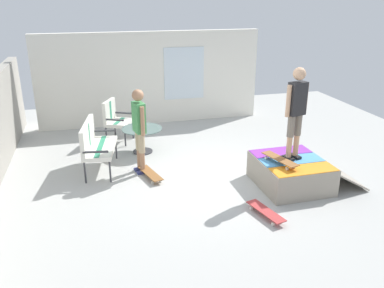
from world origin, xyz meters
name	(u,v)px	position (x,y,z in m)	size (l,w,h in m)	color
ground_plane	(208,179)	(0.00, 0.00, -0.05)	(12.00, 12.00, 0.10)	#B2B2AD
house_facade	(151,78)	(3.80, 0.49, 1.24)	(0.23, 6.00, 2.47)	white
skate_ramp	(292,172)	(-0.73, -1.43, 0.26)	(1.34, 1.91, 0.52)	gray
patio_bench	(94,142)	(0.87, 2.11, 0.62)	(1.32, 0.75, 1.02)	#38383D
patio_chair_near_house	(114,117)	(2.50, 1.60, 0.61)	(0.80, 0.76, 1.02)	#38383D
patio_table	(142,135)	(1.63, 1.06, 0.40)	(0.90, 0.90, 0.57)	#38383D
person_watching	(139,125)	(0.57, 1.23, 0.99)	(0.47, 0.30, 1.70)	navy
person_skater	(296,107)	(-0.68, -1.41, 1.51)	(0.31, 0.47, 1.69)	black
skateboard_by_bench	(150,174)	(0.25, 1.10, 0.08)	(0.82, 0.41, 0.10)	brown
skateboard_spare	(266,212)	(-1.66, -0.49, 0.08)	(0.82, 0.40, 0.10)	#B23838
skateboard_on_ramp	(280,159)	(-0.84, -1.09, 0.61)	(0.82, 0.41, 0.10)	brown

